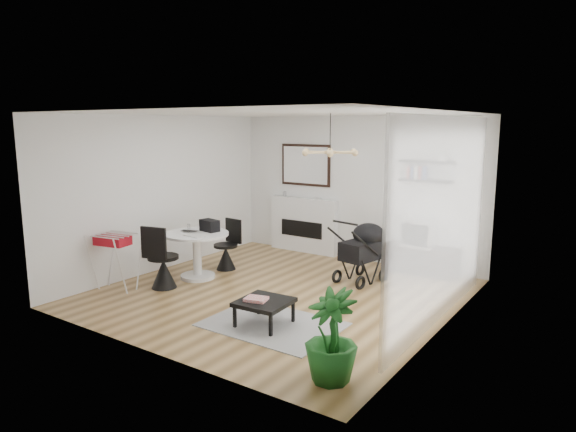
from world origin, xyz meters
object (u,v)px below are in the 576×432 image
Objects in this scene: potted_plant at (331,336)px; stroller at (363,254)px; dining_table at (197,248)px; crt_tv at (419,233)px; fireplace at (304,218)px; drying_rack at (116,260)px; coffee_table at (264,303)px; tv_console at (420,260)px.

stroller is at bearing 111.02° from potted_plant.
crt_tv is at bearing 39.21° from dining_table.
fireplace reaches higher than potted_plant.
drying_rack is 1.33× the size of coffee_table.
stroller reaches higher than drying_rack.
crt_tv is 0.60× the size of drying_rack.
stroller reaches higher than coffee_table.
coffee_table is at bearing -83.12° from stroller.
potted_plant is at bearing -81.16° from crt_tv.
dining_table is at bearing -141.10° from tv_console.
drying_rack is (-3.54, -3.54, -0.24)m from crt_tv.
fireplace reaches higher than crt_tv.
crt_tv is at bearing 70.33° from stroller.
potted_plant is at bearing -81.66° from tv_console.
tv_console is at bearing -3.53° from fireplace.
crt_tv reaches higher than dining_table.
coffee_table is (-0.19, -2.43, -0.16)m from stroller.
potted_plant reaches higher than tv_console.
tv_console is at bearing 5.07° from crt_tv.
fireplace is 4.04× the size of crt_tv.
coffee_table is (2.16, -1.01, -0.21)m from dining_table.
fireplace is 2.02× the size of stroller.
dining_table is at bearing 153.43° from potted_plant.
drying_rack is at bearing -135.03° from crt_tv.
stroller is at bearing -31.03° from fireplace.
fireplace is at bearing 160.27° from stroller.
potted_plant is (4.19, -0.65, 0.00)m from drying_rack.
tv_console is 1.33× the size of potted_plant.
tv_console is 3.83m from dining_table.
drying_rack is at bearing -135.30° from tv_console.
stroller is 1.60× the size of coffee_table.
stroller is (1.88, -1.13, -0.23)m from fireplace.
dining_table reaches higher than coffee_table.
crt_tv is 1.16m from stroller.
potted_plant is (1.42, -0.78, 0.18)m from coffee_table.
drying_rack is 0.83× the size of stroller.
crt_tv is 0.80× the size of coffee_table.
stroller reaches higher than tv_console.
fireplace is 2.04× the size of dining_table.
fireplace reaches higher than tv_console.
crt_tv is at bearing 98.84° from potted_plant.
tv_console is at bearing 38.90° from dining_table.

